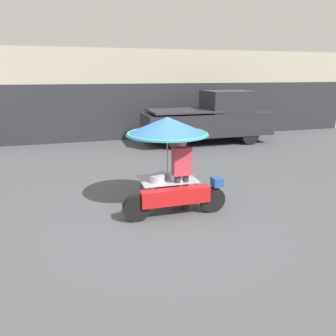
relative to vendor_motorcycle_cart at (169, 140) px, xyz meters
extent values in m
plane|color=#4C4F54|center=(-0.25, -0.58, -1.49)|extent=(36.00, 36.00, 0.00)
cube|color=#B2A893|center=(-0.25, 8.85, 0.42)|extent=(28.00, 2.00, 3.83)
cube|color=#28282D|center=(-0.25, 7.82, -0.29)|extent=(23.80, 0.06, 2.40)
cylinder|color=black|center=(0.80, -0.52, -1.22)|extent=(0.54, 0.14, 0.54)
cylinder|color=black|center=(-0.82, -0.52, -1.22)|extent=(0.54, 0.14, 0.54)
cube|color=red|center=(-0.01, -0.52, -1.06)|extent=(1.43, 0.24, 0.32)
cube|color=#234C93|center=(0.90, -0.52, -0.84)|extent=(0.20, 0.24, 0.18)
cylinder|color=black|center=(-0.01, 0.33, -1.25)|extent=(0.49, 0.14, 0.49)
cylinder|color=#515156|center=(0.50, -0.30, -1.19)|extent=(0.03, 0.03, 0.61)
cylinder|color=#515156|center=(0.50, 0.44, -1.19)|extent=(0.03, 0.03, 0.61)
cylinder|color=#515156|center=(-0.52, -0.30, -1.19)|extent=(0.03, 0.03, 0.61)
cylinder|color=#515156|center=(-0.52, 0.44, -1.19)|extent=(0.03, 0.03, 0.61)
cube|color=#B2B2B7|center=(-0.01, 0.07, -0.88)|extent=(1.20, 0.88, 0.02)
cylinder|color=#B2B2B7|center=(-0.01, 0.07, -0.39)|extent=(0.03, 0.03, 0.97)
cone|color=blue|center=(-0.01, 0.07, 0.28)|extent=(1.74, 1.74, 0.37)
torus|color=green|center=(-0.01, 0.07, 0.12)|extent=(1.70, 1.70, 0.05)
cylinder|color=#B7B7BC|center=(-0.28, -0.08, -0.79)|extent=(0.32, 0.32, 0.15)
cylinder|color=silver|center=(0.20, -0.06, -0.78)|extent=(0.37, 0.37, 0.19)
cylinder|color=#B7B7BC|center=(-0.07, 0.25, -0.82)|extent=(0.23, 0.23, 0.09)
cylinder|color=#1E936B|center=(0.32, 0.31, -0.75)|extent=(0.20, 0.20, 0.23)
cylinder|color=#2D2D33|center=(0.12, -0.22, -1.10)|extent=(0.14, 0.14, 0.78)
cylinder|color=#2D2D33|center=(0.30, -0.22, -1.10)|extent=(0.14, 0.14, 0.78)
cube|color=#C13847|center=(0.21, -0.22, -0.42)|extent=(0.38, 0.22, 0.59)
sphere|color=#A87A5B|center=(0.21, -0.22, -0.02)|extent=(0.21, 0.21, 0.21)
cylinder|color=black|center=(5.08, 5.35, -1.13)|extent=(0.73, 0.24, 0.73)
cylinder|color=black|center=(5.08, 6.90, -1.13)|extent=(0.73, 0.24, 0.73)
cylinder|color=black|center=(1.92, 5.35, -1.13)|extent=(0.73, 0.24, 0.73)
cylinder|color=black|center=(1.92, 6.90, -1.13)|extent=(0.73, 0.24, 0.73)
cube|color=#28282D|center=(3.50, 6.13, -0.67)|extent=(5.27, 1.83, 0.91)
cube|color=#28282D|center=(4.34, 6.13, 0.21)|extent=(1.79, 1.68, 0.86)
cube|color=#2D2D33|center=(2.45, 6.13, -0.12)|extent=(2.74, 1.75, 0.08)
camera|label=1|loc=(-1.92, -6.40, 1.32)|focal=35.00mm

